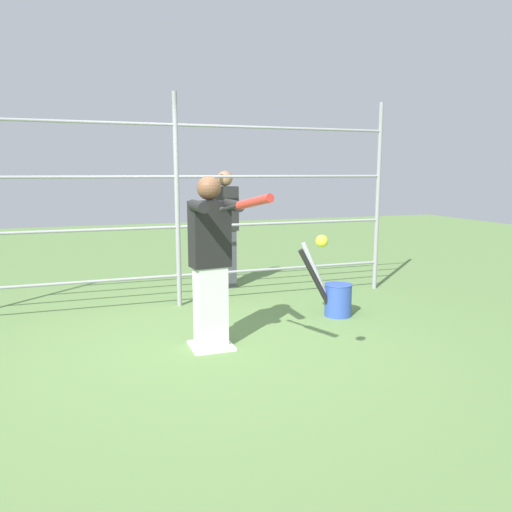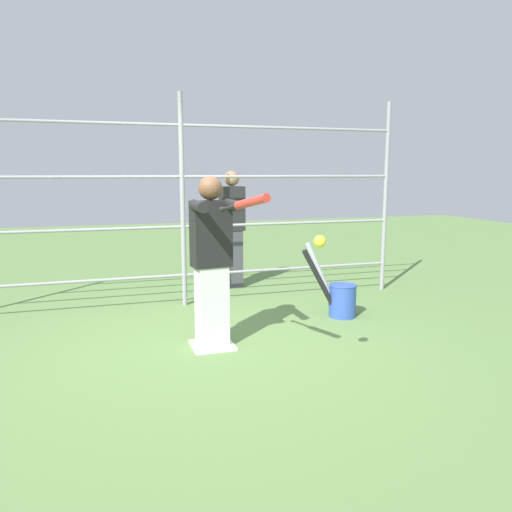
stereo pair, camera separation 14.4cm
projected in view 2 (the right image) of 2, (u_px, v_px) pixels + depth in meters
The scene contains 8 objects.
ground_plane at pixel (213, 346), 4.83m from camera, with size 24.00×24.00×0.00m, color #608447.
home_plate at pixel (213, 345), 4.83m from camera, with size 0.40×0.40×0.02m.
fence_backstop at pixel (183, 202), 6.12m from camera, with size 5.75×0.06×2.61m.
batter at pixel (212, 257), 4.67m from camera, with size 0.42×0.58×1.63m.
baseball_bat_swinging at pixel (247, 203), 3.77m from camera, with size 0.20×0.79×0.19m.
softball_in_flight at pixel (320, 241), 3.79m from camera, with size 0.10×0.10×0.10m.
bat_bucket at pixel (339, 298), 5.78m from camera, with size 0.68×0.33×0.88m.
bystander_behind_fence at pixel (232, 228), 7.16m from camera, with size 0.35×0.22×1.69m.
Camera 2 is at (0.99, 4.53, 1.66)m, focal length 35.00 mm.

